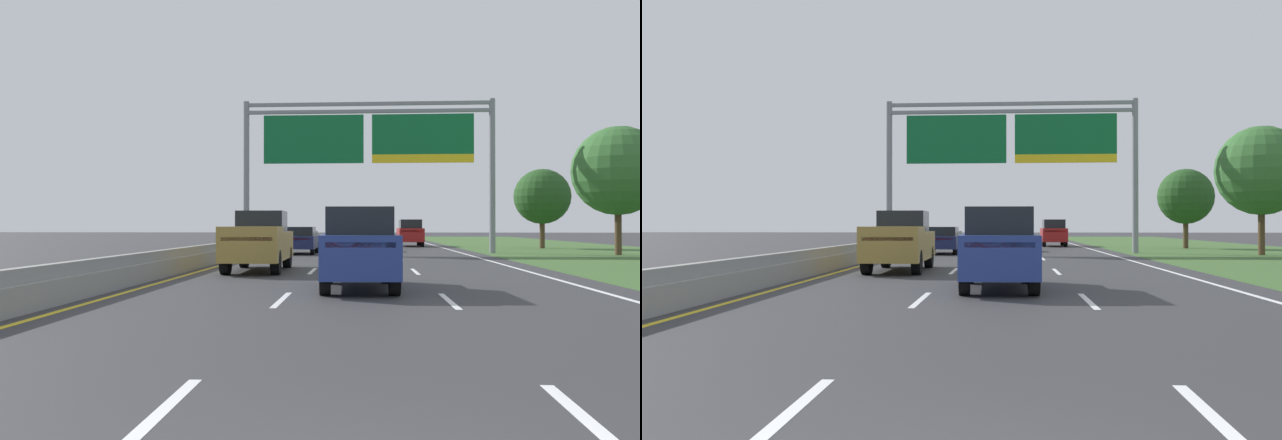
{
  "view_description": "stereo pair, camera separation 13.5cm",
  "coord_description": "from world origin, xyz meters",
  "views": [
    {
      "loc": [
        -0.07,
        -3.86,
        1.66
      ],
      "look_at": [
        -1.89,
        24.39,
        1.89
      ],
      "focal_mm": 36.32,
      "sensor_mm": 36.0,
      "label": 1
    },
    {
      "loc": [
        0.07,
        -3.85,
        1.66
      ],
      "look_at": [
        -1.89,
        24.39,
        1.89
      ],
      "focal_mm": 36.32,
      "sensor_mm": 36.0,
      "label": 2
    }
  ],
  "objects": [
    {
      "name": "roadside_tree_mid",
      "position": [
        14.09,
        32.84,
        4.67
      ],
      "size": [
        4.93,
        4.93,
        7.15
      ],
      "color": "#4C3823",
      "rests_on": "ground"
    },
    {
      "name": "car_blue_centre_lane_suv",
      "position": [
        -0.15,
        13.05,
        1.1
      ],
      "size": [
        2.02,
        4.75,
        2.11
      ],
      "rotation": [
        0.0,
        0.0,
        1.6
      ],
      "color": "navy",
      "rests_on": "ground"
    },
    {
      "name": "car_grey_centre_lane_sedan",
      "position": [
        -0.19,
        38.14,
        0.82
      ],
      "size": [
        1.9,
        4.43,
        1.57
      ],
      "rotation": [
        0.0,
        0.0,
        1.55
      ],
      "color": "slate",
      "rests_on": "ground"
    },
    {
      "name": "median_barrier_concrete",
      "position": [
        -6.6,
        35.0,
        0.35
      ],
      "size": [
        0.6,
        110.0,
        0.85
      ],
      "color": "gray",
      "rests_on": "ground"
    },
    {
      "name": "overhead_sign_gantry",
      "position": [
        0.3,
        34.84,
        6.49
      ],
      "size": [
        15.06,
        0.42,
        9.17
      ],
      "color": "gray",
      "rests_on": "ground"
    },
    {
      "name": "lane_striping",
      "position": [
        0.0,
        34.54,
        0.0
      ],
      "size": [
        11.96,
        106.0,
        0.01
      ],
      "color": "white",
      "rests_on": "ground"
    },
    {
      "name": "pickup_truck_gold",
      "position": [
        -3.81,
        19.55,
        1.07
      ],
      "size": [
        2.06,
        5.42,
        2.2
      ],
      "rotation": [
        0.0,
        0.0,
        1.58
      ],
      "color": "#A38438",
      "rests_on": "ground"
    },
    {
      "name": "car_red_right_lane_suv",
      "position": [
        3.76,
        47.75,
        1.1
      ],
      "size": [
        1.92,
        4.71,
        2.11
      ],
      "rotation": [
        0.0,
        0.0,
        1.57
      ],
      "color": "maroon",
      "rests_on": "ground"
    },
    {
      "name": "car_navy_left_lane_sedan",
      "position": [
        -3.61,
        33.7,
        0.82
      ],
      "size": [
        1.85,
        4.41,
        1.57
      ],
      "rotation": [
        0.0,
        0.0,
        1.56
      ],
      "color": "#161E47",
      "rests_on": "ground"
    },
    {
      "name": "grass_verge_right",
      "position": [
        13.95,
        35.0,
        0.01
      ],
      "size": [
        14.0,
        110.0,
        0.02
      ],
      "primitive_type": "cube",
      "color": "#3D602D",
      "rests_on": "ground"
    },
    {
      "name": "ground_plane",
      "position": [
        0.0,
        35.0,
        0.0
      ],
      "size": [
        220.0,
        220.0,
        0.0
      ],
      "primitive_type": "plane",
      "color": "#333335"
    },
    {
      "name": "roadside_tree_far",
      "position": [
        12.79,
        43.15,
        3.71
      ],
      "size": [
        3.94,
        3.94,
        5.69
      ],
      "color": "#4C3823",
      "rests_on": "ground"
    }
  ]
}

